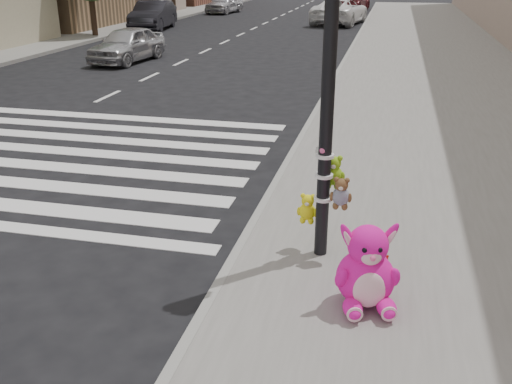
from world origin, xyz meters
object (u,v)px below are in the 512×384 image
(red_teddy, at_px, (385,263))
(car_white_near, at_px, (340,11))
(pink_bunny, at_px, (366,272))
(car_silver_far, at_px, (127,44))
(car_dark_far, at_px, (153,15))
(signal_pole, at_px, (328,131))

(red_teddy, bearing_deg, car_white_near, 80.04)
(pink_bunny, bearing_deg, car_white_near, 80.81)
(pink_bunny, distance_m, red_teddy, 0.89)
(red_teddy, relative_size, car_white_near, 0.04)
(red_teddy, distance_m, car_silver_far, 17.28)
(car_silver_far, xyz_separation_m, car_dark_far, (-3.30, 10.38, 0.13))
(car_silver_far, distance_m, car_white_near, 17.07)
(pink_bunny, xyz_separation_m, car_silver_far, (-9.71, 14.97, 0.11))
(car_silver_far, distance_m, car_dark_far, 10.90)
(car_dark_far, bearing_deg, pink_bunny, -70.38)
(car_white_near, bearing_deg, red_teddy, 104.99)
(signal_pole, height_order, car_silver_far, signal_pole)
(pink_bunny, xyz_separation_m, car_white_near, (-3.21, 30.75, 0.22))
(signal_pole, bearing_deg, pink_bunny, -61.45)
(car_dark_far, bearing_deg, car_silver_far, -79.91)
(car_white_near, bearing_deg, pink_bunny, 104.47)
(car_dark_far, bearing_deg, car_white_near, 21.31)
(pink_bunny, relative_size, car_silver_far, 0.26)
(red_teddy, distance_m, car_dark_far, 27.87)
(car_silver_far, xyz_separation_m, car_white_near, (6.50, 15.78, 0.11))
(car_silver_far, bearing_deg, car_dark_far, 113.82)
(red_teddy, relative_size, car_dark_far, 0.04)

